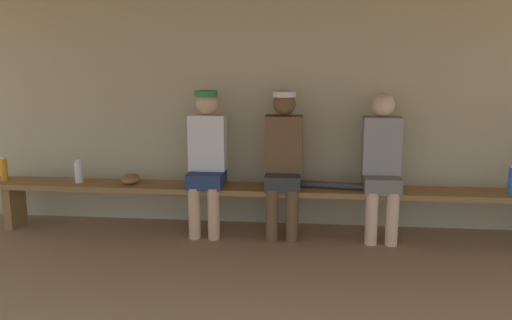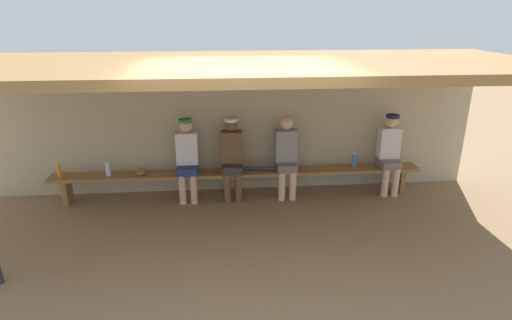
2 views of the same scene
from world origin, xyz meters
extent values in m
plane|color=#8C6D4C|center=(0.00, 0.00, 0.00)|extent=(24.00, 24.00, 0.00)
cube|color=#B7AD8C|center=(0.00, 2.00, 1.10)|extent=(8.00, 0.20, 2.20)
cube|color=olive|center=(0.00, 1.55, 0.43)|extent=(6.00, 0.36, 0.05)
cube|color=olive|center=(-2.75, 1.55, 0.21)|extent=(0.08, 0.29, 0.41)
cube|color=olive|center=(0.00, 1.55, 0.21)|extent=(0.08, 0.29, 0.41)
cube|color=slate|center=(0.78, 1.53, 0.53)|extent=(0.32, 0.40, 0.14)
cylinder|color=beige|center=(0.69, 1.37, 0.24)|extent=(0.11, 0.11, 0.48)
cylinder|color=beige|center=(0.87, 1.37, 0.24)|extent=(0.11, 0.11, 0.48)
cube|color=gray|center=(0.78, 1.61, 0.86)|extent=(0.34, 0.20, 0.52)
sphere|color=beige|center=(0.78, 1.61, 1.23)|extent=(0.21, 0.21, 0.21)
cube|color=#333338|center=(-0.10, 1.53, 0.53)|extent=(0.32, 0.40, 0.14)
cylinder|color=brown|center=(-0.19, 1.37, 0.24)|extent=(0.11, 0.11, 0.48)
cylinder|color=brown|center=(-0.01, 1.37, 0.24)|extent=(0.11, 0.11, 0.48)
cube|color=brown|center=(-0.10, 1.61, 0.86)|extent=(0.34, 0.20, 0.52)
sphere|color=brown|center=(-0.10, 1.61, 1.23)|extent=(0.21, 0.21, 0.21)
cylinder|color=white|center=(-0.10, 1.57, 1.32)|extent=(0.21, 0.21, 0.05)
cube|color=navy|center=(-0.82, 1.53, 0.53)|extent=(0.32, 0.40, 0.14)
cylinder|color=#DBAD84|center=(-0.91, 1.37, 0.24)|extent=(0.11, 0.11, 0.48)
cylinder|color=#DBAD84|center=(-0.73, 1.37, 0.24)|extent=(0.11, 0.11, 0.48)
cube|color=white|center=(-0.82, 1.61, 0.86)|extent=(0.34, 0.20, 0.52)
sphere|color=#DBAD84|center=(-0.82, 1.61, 1.23)|extent=(0.21, 0.21, 0.21)
cylinder|color=#2D8442|center=(-0.82, 1.57, 1.32)|extent=(0.21, 0.21, 0.05)
cylinder|color=silver|center=(-2.07, 1.54, 0.56)|extent=(0.08, 0.08, 0.20)
cylinder|color=white|center=(-2.07, 1.54, 0.67)|extent=(0.05, 0.05, 0.02)
cylinder|color=blue|center=(1.92, 1.55, 0.57)|extent=(0.06, 0.06, 0.23)
cylinder|color=orange|center=(-2.82, 1.54, 0.57)|extent=(0.07, 0.07, 0.22)
cylinder|color=white|center=(-2.82, 1.54, 0.69)|extent=(0.05, 0.05, 0.02)
ellipsoid|color=olive|center=(-1.56, 1.55, 0.51)|extent=(0.18, 0.25, 0.09)
cylinder|color=#333338|center=(0.28, 1.55, 0.49)|extent=(0.88, 0.17, 0.07)
camera|label=1|loc=(0.13, -3.22, 1.67)|focal=37.22mm
camera|label=2|loc=(-0.27, -4.84, 2.96)|focal=29.49mm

